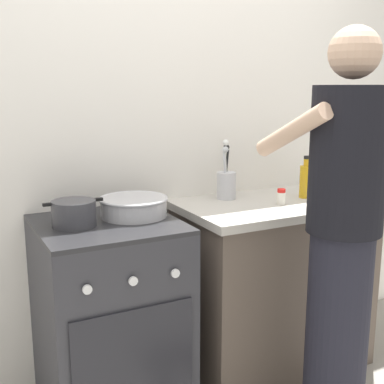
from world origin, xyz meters
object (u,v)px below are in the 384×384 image
at_px(stove_range, 110,318).
at_px(spice_bottle, 281,197).
at_px(pot, 74,213).
at_px(mixing_bowl, 134,206).
at_px(utensil_crock, 226,182).
at_px(person, 342,241).
at_px(oil_bottle, 305,181).

relative_size(stove_range, spice_bottle, 11.30).
bearing_deg(pot, mixing_bowl, 7.71).
relative_size(stove_range, utensil_crock, 2.90).
distance_m(stove_range, person, 1.07).
relative_size(pot, spice_bottle, 3.15).
relative_size(spice_bottle, person, 0.05).
height_order(spice_bottle, person, person).
height_order(pot, spice_bottle, pot).
distance_m(utensil_crock, spice_bottle, 0.30).
bearing_deg(utensil_crock, person, -82.04).
distance_m(pot, oil_bottle, 1.22).
distance_m(utensil_crock, person, 0.76).
height_order(stove_range, oil_bottle, oil_bottle).
relative_size(utensil_crock, oil_bottle, 1.40).
xyz_separation_m(stove_range, person, (0.80, -0.57, 0.41)).
xyz_separation_m(pot, mixing_bowl, (0.28, 0.04, -0.01)).
distance_m(oil_bottle, person, 0.65).
distance_m(mixing_bowl, oil_bottle, 0.94).
height_order(mixing_bowl, oil_bottle, oil_bottle).
distance_m(pot, utensil_crock, 0.86).
bearing_deg(stove_range, pot, 178.62).
bearing_deg(pot, spice_bottle, -4.45).
bearing_deg(oil_bottle, spice_bottle, -161.29).
distance_m(stove_range, oil_bottle, 1.21).
height_order(utensil_crock, spice_bottle, utensil_crock).
height_order(oil_bottle, person, person).
distance_m(spice_bottle, oil_bottle, 0.23).
relative_size(pot, person, 0.15).
bearing_deg(person, pot, 148.53).
bearing_deg(stove_range, utensil_crock, 13.34).
relative_size(stove_range, pot, 3.59).
bearing_deg(person, oil_bottle, 63.93).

